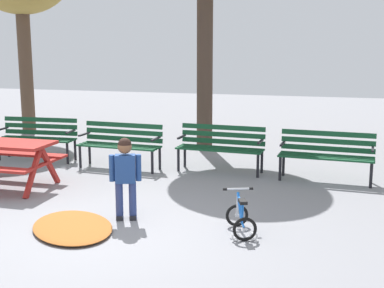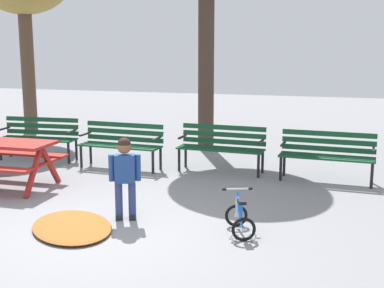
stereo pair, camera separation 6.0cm
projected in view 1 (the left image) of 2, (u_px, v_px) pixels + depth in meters
ground at (93, 233)px, 6.66m from camera, size 36.00×36.00×0.00m
park_bench_far_left at (38, 135)px, 10.75m from camera, size 1.62×0.54×0.85m
park_bench_left at (121, 141)px, 10.05m from camera, size 1.63×0.56×0.85m
park_bench_right at (221, 144)px, 9.77m from camera, size 1.62×0.55×0.85m
park_bench_far_right at (327, 152)px, 9.10m from camera, size 1.63×0.56×0.85m
child_standing at (125, 172)px, 7.07m from camera, size 0.41×0.24×1.13m
kids_bicycle at (241, 218)px, 6.62m from camera, size 0.52×0.63×0.54m
leaf_pile at (72, 227)px, 6.79m from camera, size 1.65×1.70×0.07m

